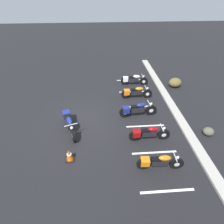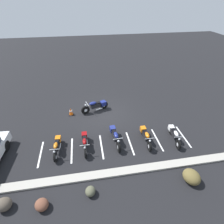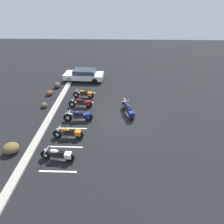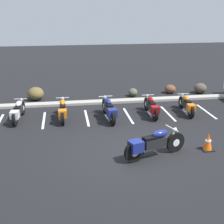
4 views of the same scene
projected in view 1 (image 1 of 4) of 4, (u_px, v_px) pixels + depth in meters
name	position (u px, v px, depth m)	size (l,w,h in m)	color
ground	(83.00, 122.00, 9.92)	(60.00, 60.00, 0.00)	black
motorcycle_navy_featured	(69.00, 122.00, 9.14)	(2.23, 0.99, 0.91)	black
parked_bike_0	(133.00, 80.00, 13.21)	(0.60, 2.04, 0.80)	black
parked_bike_1	(135.00, 92.00, 11.68)	(0.58, 2.08, 0.82)	black
parked_bike_2	(136.00, 110.00, 10.07)	(0.62, 2.22, 0.87)	black
parked_bike_3	(148.00, 133.00, 8.54)	(0.57, 2.04, 0.80)	black
parked_bike_4	(158.00, 162.00, 7.21)	(0.55, 1.98, 0.78)	black
concrete_curb	(178.00, 116.00, 10.20)	(18.00, 0.50, 0.12)	#A8A399
landscape_rock_0	(208.00, 131.00, 8.95)	(0.49, 0.54, 0.44)	#53543F
landscape_rock_3	(175.00, 83.00, 13.03)	(0.94, 0.82, 0.67)	brown
traffic_cone	(69.00, 155.00, 7.64)	(0.40, 0.40, 0.62)	black
stall_line_0	(130.00, 80.00, 14.11)	(0.10, 2.10, 0.00)	white
stall_line_1	(134.00, 92.00, 12.61)	(0.10, 2.10, 0.00)	white
stall_line_2	(139.00, 106.00, 11.12)	(0.10, 2.10, 0.00)	white
stall_line_3	(145.00, 126.00, 9.62)	(0.10, 2.10, 0.00)	white
stall_line_4	(154.00, 153.00, 8.13)	(0.10, 2.10, 0.00)	white
stall_line_5	(167.00, 191.00, 6.63)	(0.10, 2.10, 0.00)	white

